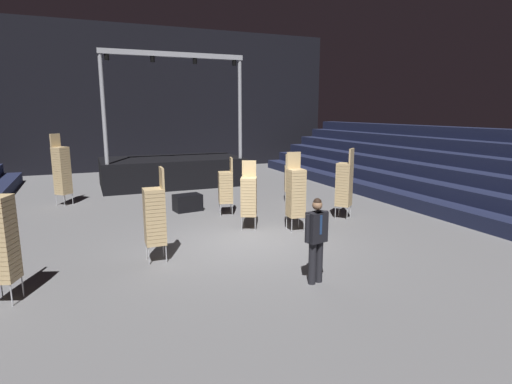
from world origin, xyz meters
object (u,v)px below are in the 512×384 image
(equipment_road_case, at_px, (188,203))
(chair_stack_rear_centre, at_px, (291,178))
(chair_stack_mid_right, at_px, (249,196))
(stage_riser, at_px, (172,170))
(chair_stack_mid_centre, at_px, (344,184))
(chair_stack_rear_right, at_px, (226,186))
(chair_stack_front_right, at_px, (155,215))
(chair_stack_rear_left, at_px, (62,170))
(man_with_tie, at_px, (317,236))
(chair_stack_front_left, at_px, (296,192))

(equipment_road_case, bearing_deg, chair_stack_rear_centre, -0.07)
(chair_stack_rear_centre, distance_m, equipment_road_case, 3.97)
(equipment_road_case, bearing_deg, chair_stack_mid_right, -68.81)
(chair_stack_mid_right, bearing_deg, stage_riser, -60.75)
(chair_stack_mid_right, distance_m, chair_stack_mid_centre, 3.23)
(chair_stack_mid_right, height_order, chair_stack_rear_right, chair_stack_mid_right)
(chair_stack_front_right, relative_size, chair_stack_rear_right, 1.14)
(chair_stack_rear_left, xyz_separation_m, chair_stack_rear_right, (4.96, -3.62, -0.34))
(equipment_road_case, bearing_deg, chair_stack_front_right, -111.64)
(chair_stack_mid_right, bearing_deg, man_with_tie, 112.51)
(chair_stack_front_left, distance_m, chair_stack_rear_left, 8.70)
(chair_stack_front_right, xyz_separation_m, equipment_road_case, (1.78, 4.48, -0.79))
(stage_riser, bearing_deg, chair_stack_rear_left, -149.34)
(man_with_tie, height_order, chair_stack_front_left, chair_stack_front_left)
(chair_stack_mid_centre, bearing_deg, man_with_tie, -168.91)
(chair_stack_mid_centre, relative_size, chair_stack_rear_left, 0.87)
(stage_riser, relative_size, chair_stack_rear_right, 3.29)
(chair_stack_front_left, bearing_deg, equipment_road_case, -52.45)
(chair_stack_front_right, xyz_separation_m, chair_stack_rear_right, (2.82, 3.47, -0.13))
(stage_riser, height_order, chair_stack_front_left, stage_riser)
(chair_stack_front_left, bearing_deg, stage_riser, -74.35)
(chair_stack_front_right, distance_m, chair_stack_mid_right, 3.31)
(chair_stack_mid_right, bearing_deg, chair_stack_mid_centre, -154.80)
(chair_stack_front_right, distance_m, equipment_road_case, 4.88)
(chair_stack_mid_centre, bearing_deg, chair_stack_rear_centre, 59.36)
(man_with_tie, height_order, chair_stack_rear_centre, chair_stack_rear_centre)
(man_with_tie, relative_size, chair_stack_mid_centre, 0.77)
(chair_stack_mid_centre, bearing_deg, chair_stack_rear_left, 107.55)
(chair_stack_rear_left, relative_size, chair_stack_rear_centre, 1.43)
(chair_stack_front_left, xyz_separation_m, equipment_road_case, (-2.29, 3.49, -0.83))
(stage_riser, height_order, chair_stack_rear_left, stage_riser)
(man_with_tie, xyz_separation_m, chair_stack_front_left, (1.37, 3.44, 0.14))
(chair_stack_front_left, bearing_deg, chair_stack_rear_centre, -110.83)
(stage_riser, relative_size, chair_stack_front_right, 2.90)
(chair_stack_front_right, relative_size, equipment_road_case, 2.37)
(chair_stack_mid_right, distance_m, equipment_road_case, 3.15)
(chair_stack_mid_centre, relative_size, equipment_road_case, 2.47)
(chair_stack_mid_centre, bearing_deg, equipment_road_case, 107.66)
(chair_stack_front_left, bearing_deg, chair_stack_mid_centre, -158.79)
(chair_stack_rear_right, distance_m, equipment_road_case, 1.59)
(man_with_tie, bearing_deg, chair_stack_mid_centre, -142.61)
(chair_stack_front_left, xyz_separation_m, chair_stack_rear_left, (-6.21, 6.10, 0.17))
(chair_stack_front_left, relative_size, equipment_road_case, 2.47)
(stage_riser, xyz_separation_m, chair_stack_mid_centre, (3.80, -8.12, 0.41))
(chair_stack_front_left, bearing_deg, man_with_tie, 72.63)
(stage_riser, xyz_separation_m, equipment_road_case, (-0.53, -5.25, -0.42))
(chair_stack_front_left, distance_m, chair_stack_rear_right, 2.78)
(chair_stack_rear_centre, xyz_separation_m, equipment_road_case, (-3.92, 0.01, -0.62))
(chair_stack_front_right, distance_m, chair_stack_rear_left, 7.41)
(chair_stack_front_left, distance_m, chair_stack_front_right, 4.18)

